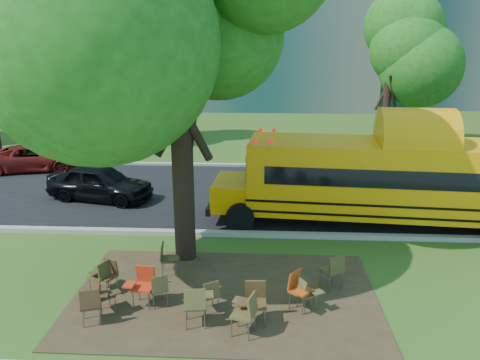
# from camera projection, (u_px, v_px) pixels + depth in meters

# --- Properties ---
(ground) EXTENTS (160.00, 160.00, 0.00)m
(ground) POSITION_uv_depth(u_px,v_px,m) (186.00, 284.00, 11.40)
(ground) COLOR #375219
(ground) RESTS_ON ground
(dirt_patch) EXTENTS (7.00, 4.50, 0.03)m
(dirt_patch) POSITION_uv_depth(u_px,v_px,m) (225.00, 296.00, 10.86)
(dirt_patch) COLOR #382819
(dirt_patch) RESTS_ON ground
(asphalt_road) EXTENTS (80.00, 8.00, 0.04)m
(asphalt_road) POSITION_uv_depth(u_px,v_px,m) (216.00, 193.00, 18.09)
(asphalt_road) COLOR black
(asphalt_road) RESTS_ON ground
(kerb_near) EXTENTS (80.00, 0.25, 0.14)m
(kerb_near) POSITION_uv_depth(u_px,v_px,m) (202.00, 233.00, 14.25)
(kerb_near) COLOR gray
(kerb_near) RESTS_ON ground
(kerb_far) EXTENTS (80.00, 0.25, 0.14)m
(kerb_far) POSITION_uv_depth(u_px,v_px,m) (225.00, 165.00, 21.99)
(kerb_far) COLOR gray
(kerb_far) RESTS_ON ground
(bg_tree_2) EXTENTS (4.80, 4.80, 6.62)m
(bg_tree_2) POSITION_uv_depth(u_px,v_px,m) (141.00, 68.00, 25.74)
(bg_tree_2) COLOR black
(bg_tree_2) RESTS_ON ground
(bg_tree_3) EXTENTS (5.60, 5.60, 7.84)m
(bg_tree_3) POSITION_uv_depth(u_px,v_px,m) (391.00, 55.00, 22.94)
(bg_tree_3) COLOR black
(bg_tree_3) RESTS_ON ground
(main_tree) EXTENTS (7.20, 7.20, 9.78)m
(main_tree) POSITION_uv_depth(u_px,v_px,m) (177.00, 20.00, 11.04)
(main_tree) COLOR black
(main_tree) RESTS_ON ground
(school_bus) EXTENTS (11.30, 3.35, 2.73)m
(school_bus) POSITION_uv_depth(u_px,v_px,m) (407.00, 179.00, 14.51)
(school_bus) COLOR orange
(school_bus) RESTS_ON ground
(chair_0) EXTENTS (0.59, 0.64, 0.86)m
(chair_0) POSITION_uv_depth(u_px,v_px,m) (92.00, 302.00, 9.64)
(chair_0) COLOR #3E2816
(chair_0) RESTS_ON ground
(chair_1) EXTENTS (0.69, 0.55, 0.81)m
(chair_1) POSITION_uv_depth(u_px,v_px,m) (103.00, 293.00, 10.06)
(chair_1) COLOR #422A17
(chair_1) RESTS_ON ground
(chair_2) EXTENTS (0.53, 0.66, 0.80)m
(chair_2) POSITION_uv_depth(u_px,v_px,m) (159.00, 287.00, 10.32)
(chair_2) COLOR #504722
(chair_2) RESTS_ON ground
(chair_3) EXTENTS (0.64, 0.54, 0.92)m
(chair_3) POSITION_uv_depth(u_px,v_px,m) (143.00, 282.00, 10.36)
(chair_3) COLOR #B72E13
(chair_3) RESTS_ON ground
(chair_4) EXTENTS (0.64, 0.63, 0.95)m
(chair_4) POSITION_uv_depth(u_px,v_px,m) (196.00, 302.00, 9.54)
(chair_4) COLOR brown
(chair_4) RESTS_ON ground
(chair_5) EXTENTS (0.61, 0.58, 0.93)m
(chair_5) POSITION_uv_depth(u_px,v_px,m) (254.00, 299.00, 9.69)
(chair_5) COLOR #4D351B
(chair_5) RESTS_ON ground
(chair_6) EXTENTS (0.57, 0.73, 0.93)m
(chair_6) POSITION_uv_depth(u_px,v_px,m) (246.00, 310.00, 9.29)
(chair_6) COLOR #4F4622
(chair_6) RESTS_ON ground
(chair_7) EXTENTS (0.64, 0.52, 0.78)m
(chair_7) POSITION_uv_depth(u_px,v_px,m) (306.00, 291.00, 10.16)
(chair_7) COLOR #504B22
(chair_7) RESTS_ON ground
(chair_8) EXTENTS (0.52, 0.66, 0.81)m
(chair_8) POSITION_uv_depth(u_px,v_px,m) (101.00, 273.00, 10.90)
(chair_8) COLOR #443F1D
(chair_8) RESTS_ON ground
(chair_9) EXTENTS (0.68, 0.54, 0.82)m
(chair_9) POSITION_uv_depth(u_px,v_px,m) (107.00, 272.00, 10.94)
(chair_9) COLOR #463019
(chair_9) RESTS_ON ground
(chair_10) EXTENTS (0.55, 0.56, 0.85)m
(chair_10) POSITION_uv_depth(u_px,v_px,m) (167.00, 256.00, 11.69)
(chair_10) COLOR #493F1F
(chair_10) RESTS_ON ground
(chair_11) EXTENTS (0.52, 0.63, 0.77)m
(chair_11) POSITION_uv_depth(u_px,v_px,m) (211.00, 292.00, 10.12)
(chair_11) COLOR #4C4121
(chair_11) RESTS_ON ground
(chair_12) EXTENTS (0.61, 0.77, 0.90)m
(chair_12) POSITION_uv_depth(u_px,v_px,m) (298.00, 287.00, 10.19)
(chair_12) COLOR #AC4012
(chair_12) RESTS_ON ground
(chair_13) EXTENTS (0.63, 0.75, 0.93)m
(chair_13) POSITION_uv_depth(u_px,v_px,m) (334.00, 267.00, 11.02)
(chair_13) COLOR #423C1C
(chair_13) RESTS_ON ground
(black_car) EXTENTS (4.15, 2.40, 1.33)m
(black_car) POSITION_uv_depth(u_px,v_px,m) (100.00, 183.00, 17.25)
(black_car) COLOR black
(black_car) RESTS_ON ground
(bg_car_red) EXTENTS (4.62, 2.98, 1.18)m
(bg_car_red) POSITION_uv_depth(u_px,v_px,m) (35.00, 158.00, 21.22)
(bg_car_red) COLOR #5A120F
(bg_car_red) RESTS_ON ground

